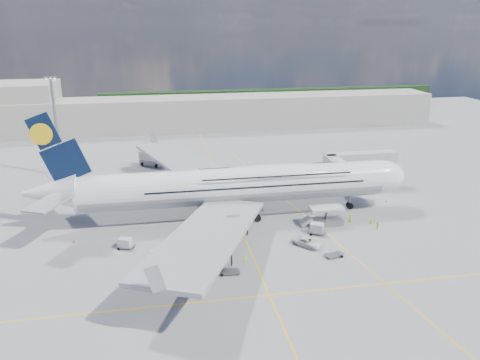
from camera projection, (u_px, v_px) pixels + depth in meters
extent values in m
plane|color=gray|center=(244.00, 237.00, 87.33)|extent=(300.00, 300.00, 0.00)
cube|color=yellow|center=(244.00, 237.00, 87.33)|extent=(0.25, 220.00, 0.01)
cube|color=yellow|center=(270.00, 295.00, 68.68)|extent=(120.00, 0.25, 0.01)
cube|color=yellow|center=(300.00, 212.00, 99.01)|extent=(14.16, 99.06, 0.01)
cylinder|color=white|center=(235.00, 185.00, 94.48)|extent=(62.00, 7.20, 7.20)
cylinder|color=#9EA0A5|center=(235.00, 186.00, 94.53)|extent=(60.76, 7.13, 7.13)
ellipsoid|color=white|center=(274.00, 174.00, 95.19)|extent=(36.00, 6.84, 3.76)
ellipsoid|color=white|center=(378.00, 177.00, 99.69)|extent=(11.52, 7.20, 7.20)
ellipsoid|color=black|center=(393.00, 173.00, 100.05)|extent=(3.84, 4.16, 1.44)
cone|color=white|center=(50.00, 192.00, 88.26)|extent=(10.00, 6.84, 6.84)
cube|color=black|center=(55.00, 147.00, 85.78)|extent=(11.02, 0.46, 14.61)
cylinder|color=yellow|center=(41.00, 134.00, 84.63)|extent=(4.00, 0.60, 4.00)
cube|color=#999EA3|center=(188.00, 165.00, 112.17)|extent=(25.49, 39.15, 3.35)
cube|color=#999EA3|center=(207.00, 236.00, 74.87)|extent=(25.49, 39.15, 3.35)
cylinder|color=#B7BABF|center=(213.00, 183.00, 106.78)|extent=(5.20, 3.50, 3.50)
cylinder|color=#B7BABF|center=(190.00, 171.00, 115.82)|extent=(5.20, 3.50, 3.50)
cylinder|color=#B7BABF|center=(230.00, 228.00, 83.47)|extent=(5.20, 3.50, 3.50)
cylinder|color=#B7BABF|center=(213.00, 258.00, 72.92)|extent=(5.20, 3.50, 3.50)
cylinder|color=gray|center=(350.00, 199.00, 100.15)|extent=(0.44, 0.44, 3.80)
cylinder|color=black|center=(350.00, 205.00, 100.65)|extent=(1.30, 0.90, 1.30)
cylinder|color=gray|center=(235.00, 206.00, 95.95)|extent=(0.56, 0.56, 3.80)
cylinder|color=black|center=(233.00, 207.00, 99.40)|extent=(1.50, 0.90, 1.50)
cube|color=#B7B7BC|center=(337.00, 165.00, 106.61)|extent=(3.00, 10.00, 2.60)
cube|color=#B7B7BC|center=(361.00, 158.00, 112.62)|extent=(18.00, 3.00, 2.60)
cylinder|color=gray|center=(339.00, 176.00, 110.88)|extent=(0.80, 0.80, 7.10)
cylinder|color=black|center=(338.00, 188.00, 111.87)|extent=(0.90, 0.80, 0.90)
cylinder|color=gray|center=(390.00, 170.00, 115.09)|extent=(1.00, 1.00, 7.10)
cube|color=gray|center=(389.00, 182.00, 116.10)|extent=(2.00, 2.00, 0.80)
cylinder|color=#B7B7BC|center=(343.00, 170.00, 103.06)|extent=(3.60, 3.60, 2.80)
cube|color=silver|center=(327.00, 208.00, 91.77)|extent=(6.50, 3.20, 0.35)
cube|color=gray|center=(326.00, 222.00, 92.72)|extent=(6.50, 3.20, 1.10)
cube|color=gray|center=(326.00, 215.00, 92.24)|extent=(0.22, 1.99, 3.00)
cylinder|color=black|center=(315.00, 226.00, 91.22)|extent=(0.70, 0.30, 0.70)
cube|color=silver|center=(305.00, 221.00, 91.87)|extent=(2.16, 2.60, 1.60)
cylinder|color=gray|center=(57.00, 129.00, 118.58)|extent=(0.70, 0.70, 25.00)
cube|color=gray|center=(50.00, 78.00, 114.52)|extent=(3.00, 0.40, 0.60)
cube|color=#B2AD9E|center=(197.00, 113.00, 174.00)|extent=(180.00, 16.00, 12.00)
cube|color=#193814|center=(272.00, 98.00, 223.33)|extent=(160.00, 6.00, 8.00)
cube|color=gray|center=(159.00, 260.00, 78.01)|extent=(3.66, 2.41, 0.20)
cylinder|color=black|center=(150.00, 264.00, 77.20)|extent=(0.50, 0.20, 0.50)
cylinder|color=black|center=(167.00, 258.00, 78.91)|extent=(0.50, 0.20, 0.50)
cube|color=silver|center=(158.00, 255.00, 77.72)|extent=(2.75, 2.13, 1.69)
cube|color=gray|center=(125.00, 246.00, 82.95)|extent=(3.34, 2.60, 0.18)
cylinder|color=black|center=(118.00, 249.00, 82.24)|extent=(0.43, 0.18, 0.43)
cylinder|color=black|center=(132.00, 245.00, 83.74)|extent=(0.43, 0.18, 0.43)
cube|color=silver|center=(125.00, 242.00, 82.70)|extent=(2.58, 2.20, 1.48)
cube|color=gray|center=(229.00, 271.00, 74.51)|extent=(3.61, 2.34, 0.20)
cylinder|color=black|center=(222.00, 275.00, 73.71)|extent=(0.49, 0.20, 0.49)
cylinder|color=black|center=(237.00, 269.00, 75.41)|extent=(0.49, 0.20, 0.49)
cube|color=gray|center=(127.00, 245.00, 83.43)|extent=(3.30, 2.57, 0.18)
cylinder|color=black|center=(120.00, 248.00, 82.73)|extent=(0.43, 0.18, 0.43)
cylinder|color=black|center=(133.00, 244.00, 84.22)|extent=(0.43, 0.18, 0.43)
cube|color=gray|center=(317.00, 232.00, 88.53)|extent=(3.76, 3.18, 0.20)
cylinder|color=black|center=(311.00, 235.00, 87.73)|extent=(0.49, 0.20, 0.49)
cylinder|color=black|center=(322.00, 231.00, 89.41)|extent=(0.49, 0.20, 0.49)
cube|color=silver|center=(317.00, 228.00, 88.24)|extent=(2.94, 2.65, 1.66)
cube|color=gray|center=(334.00, 255.00, 79.91)|extent=(3.40, 2.48, 0.18)
cylinder|color=black|center=(328.00, 258.00, 79.18)|extent=(0.45, 0.18, 0.45)
cylinder|color=black|center=(339.00, 253.00, 80.73)|extent=(0.45, 0.18, 0.45)
cube|color=silver|center=(188.00, 243.00, 83.48)|extent=(2.43, 1.14, 1.12)
cube|color=black|center=(188.00, 240.00, 83.26)|extent=(0.87, 1.04, 0.43)
cylinder|color=black|center=(183.00, 247.00, 83.00)|extent=(0.55, 0.22, 0.55)
cylinder|color=black|center=(192.00, 243.00, 84.18)|extent=(0.55, 0.22, 0.55)
cube|color=gray|center=(212.00, 189.00, 109.18)|extent=(7.71, 4.43, 2.24)
cube|color=silver|center=(208.00, 181.00, 108.37)|extent=(5.90, 4.06, 2.46)
cube|color=silver|center=(224.00, 184.00, 109.33)|extent=(2.60, 3.00, 1.79)
cube|color=black|center=(227.00, 183.00, 109.39)|extent=(0.73, 2.20, 1.01)
cylinder|color=black|center=(223.00, 192.00, 108.56)|extent=(1.23, 0.39, 1.23)
cylinder|color=black|center=(201.00, 190.00, 110.13)|extent=(1.23, 0.39, 1.23)
cube|color=#FF4C0D|center=(208.00, 184.00, 108.62)|extent=(5.96, 4.13, 0.56)
cube|color=gray|center=(152.00, 162.00, 130.43)|extent=(7.01, 5.79, 2.08)
cube|color=silver|center=(149.00, 156.00, 129.68)|extent=(5.59, 4.91, 2.29)
cube|color=silver|center=(161.00, 159.00, 130.57)|extent=(2.88, 3.02, 1.66)
cube|color=black|center=(164.00, 158.00, 130.63)|extent=(1.27, 1.82, 0.94)
cylinder|color=black|center=(160.00, 165.00, 129.85)|extent=(1.14, 0.36, 1.14)
cylinder|color=black|center=(144.00, 163.00, 131.31)|extent=(1.14, 0.36, 1.14)
imported|color=white|center=(307.00, 242.00, 83.59)|extent=(5.47, 5.79, 1.52)
imported|color=#BDE718|center=(371.00, 221.00, 92.07)|extent=(0.78, 0.60, 1.90)
imported|color=#D1FF1A|center=(377.00, 226.00, 90.04)|extent=(0.92, 0.99, 1.62)
imported|color=#B0FF1A|center=(184.00, 234.00, 86.41)|extent=(0.79, 1.15, 1.81)
imported|color=#A7EB18|center=(350.00, 218.00, 93.69)|extent=(0.99, 0.95, 1.70)
imported|color=#A9FF1A|center=(246.00, 260.00, 77.33)|extent=(1.02, 0.65, 1.50)
cone|color=#FF4C0D|center=(386.00, 201.00, 104.34)|extent=(0.38, 0.38, 0.48)
cube|color=#FF4C0D|center=(386.00, 202.00, 104.41)|extent=(0.33, 0.33, 0.03)
cone|color=#FF4C0D|center=(218.00, 189.00, 111.76)|extent=(0.44, 0.44, 0.56)
cube|color=#FF4C0D|center=(218.00, 190.00, 111.84)|extent=(0.38, 0.38, 0.03)
cone|color=#FF4C0D|center=(197.00, 178.00, 119.54)|extent=(0.47, 0.47, 0.60)
cube|color=#FF4C0D|center=(198.00, 179.00, 119.63)|extent=(0.41, 0.41, 0.03)
cone|color=#FF4C0D|center=(229.00, 231.00, 89.03)|extent=(0.46, 0.46, 0.59)
cube|color=#FF4C0D|center=(229.00, 233.00, 89.12)|extent=(0.40, 0.40, 0.03)
cone|color=#FF4C0D|center=(153.00, 288.00, 70.01)|extent=(0.40, 0.40, 0.51)
cube|color=#FF4C0D|center=(153.00, 290.00, 70.08)|extent=(0.35, 0.35, 0.03)
cone|color=#FF4C0D|center=(74.00, 241.00, 85.10)|extent=(0.45, 0.45, 0.57)
cube|color=#FF4C0D|center=(74.00, 242.00, 85.19)|extent=(0.39, 0.39, 0.03)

